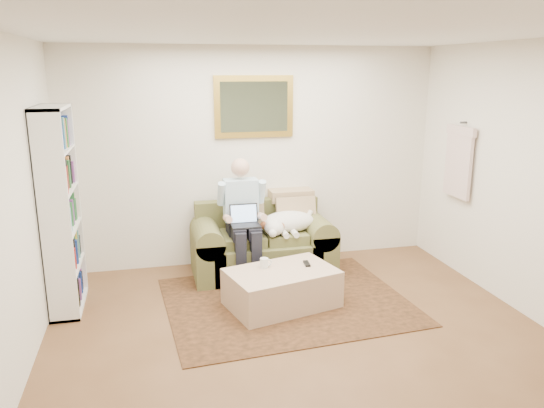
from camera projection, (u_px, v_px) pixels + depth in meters
name	position (u px, v px, depth m)	size (l,w,h in m)	color
room_shell	(306.00, 198.00, 4.35)	(4.51, 5.00, 2.61)	brown
rug	(286.00, 301.00, 5.47)	(2.41, 1.93, 0.01)	black
sofa	(262.00, 249.00, 6.21)	(1.62, 0.82, 0.97)	brown
seated_man	(244.00, 221.00, 5.92)	(0.53, 0.76, 1.36)	#8CC0D8
laptop	(245.00, 220.00, 5.85)	(0.31, 0.25, 0.23)	black
sleeping_dog	(288.00, 222.00, 6.11)	(0.67, 0.42, 0.25)	white
ottoman	(282.00, 288.00, 5.33)	(1.05, 0.67, 0.38)	#CEA989
coffee_mug	(264.00, 263.00, 5.34)	(0.08, 0.08, 0.10)	white
tv_remote	(307.00, 264.00, 5.43)	(0.05, 0.15, 0.02)	black
bookshelf	(60.00, 210.00, 5.13)	(0.28, 0.80, 2.00)	white
wall_mirror	(254.00, 107.00, 6.20)	(0.94, 0.04, 0.72)	gold
hanging_shirt	(459.00, 158.00, 6.01)	(0.06, 0.52, 0.90)	beige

